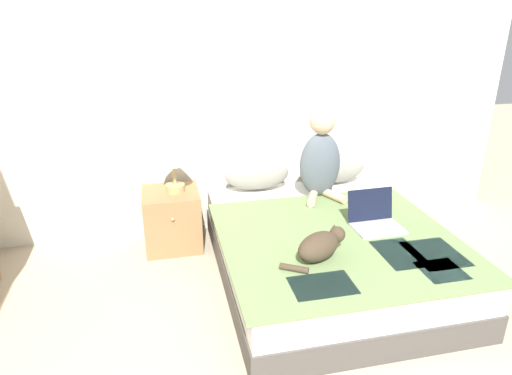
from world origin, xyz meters
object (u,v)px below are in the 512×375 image
object	(u,v)px
bed	(328,252)
cat_tabby	(320,245)
pillow_near	(257,174)
table_lamp	(173,155)
person_sitting	(321,159)
laptop_open	(375,220)
pillow_far	(334,168)
nightstand	(172,219)

from	to	relation	value
bed	cat_tabby	xyz separation A→B (m)	(-0.23, -0.42, 0.31)
pillow_near	table_lamp	size ratio (longest dim) A/B	1.28
pillow_near	cat_tabby	bearing A→B (deg)	-83.93
pillow_near	person_sitting	world-z (taller)	person_sitting
pillow_near	person_sitting	size ratio (longest dim) A/B	0.77
person_sitting	table_lamp	size ratio (longest dim) A/B	1.66
laptop_open	table_lamp	bearing A→B (deg)	148.32
pillow_far	cat_tabby	bearing A→B (deg)	-115.14
pillow_near	nightstand	size ratio (longest dim) A/B	1.13
bed	pillow_far	bearing A→B (deg)	66.76
bed	cat_tabby	size ratio (longest dim) A/B	3.91
pillow_near	cat_tabby	world-z (taller)	pillow_near
pillow_near	laptop_open	bearing A→B (deg)	-53.06
pillow_far	nightstand	world-z (taller)	pillow_far
pillow_near	cat_tabby	xyz separation A→B (m)	(0.13, -1.26, -0.04)
person_sitting	nightstand	distance (m)	1.36
person_sitting	table_lamp	xyz separation A→B (m)	(-1.21, 0.17, 0.06)
cat_tabby	table_lamp	distance (m)	1.48
bed	person_sitting	distance (m)	0.81
bed	pillow_near	bearing A→B (deg)	113.32
person_sitting	laptop_open	world-z (taller)	person_sitting
pillow_far	nightstand	size ratio (longest dim) A/B	1.13
nightstand	pillow_near	bearing A→B (deg)	6.93
pillow_near	nightstand	world-z (taller)	pillow_near
laptop_open	table_lamp	xyz separation A→B (m)	(-1.41, 0.83, 0.34)
pillow_near	table_lamp	bearing A→B (deg)	-172.96
pillow_far	cat_tabby	distance (m)	1.39
bed	pillow_near	xyz separation A→B (m)	(-0.36, 0.84, 0.36)
bed	person_sitting	bearing A→B (deg)	77.85
pillow_far	table_lamp	xyz separation A→B (m)	(-1.45, -0.09, 0.26)
pillow_far	person_sitting	bearing A→B (deg)	-131.93
person_sitting	nightstand	size ratio (longest dim) A/B	1.48
nightstand	bed	bearing A→B (deg)	-33.52
bed	table_lamp	size ratio (longest dim) A/B	4.32
cat_tabby	table_lamp	world-z (taller)	table_lamp
cat_tabby	nightstand	world-z (taller)	cat_tabby
pillow_near	pillow_far	xyz separation A→B (m)	(0.72, 0.00, 0.00)
cat_tabby	table_lamp	bearing A→B (deg)	97.81
pillow_far	laptop_open	distance (m)	0.92
nightstand	table_lamp	size ratio (longest dim) A/B	1.13
pillow_near	pillow_far	size ratio (longest dim) A/B	1.00
nightstand	person_sitting	bearing A→B (deg)	-7.75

